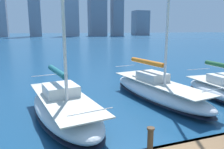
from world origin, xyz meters
name	(u,v)px	position (x,y,z in m)	size (l,w,h in m)	color
city_skyline	(32,6)	(3.48, -160.31, 20.27)	(168.95, 20.97, 51.28)	gray
sailboat_orange	(157,89)	(-3.59, -7.53, 0.74)	(3.65, 9.42, 13.09)	white
sailboat_teal	(64,106)	(2.70, -6.42, 0.69)	(3.96, 8.57, 9.91)	silver
mooring_post	(150,140)	(0.52, -1.10, 1.07)	(0.26, 0.26, 0.91)	#423323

